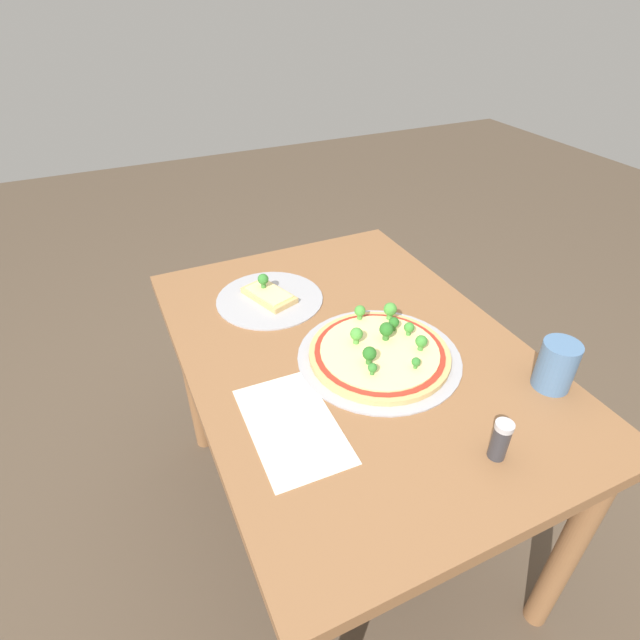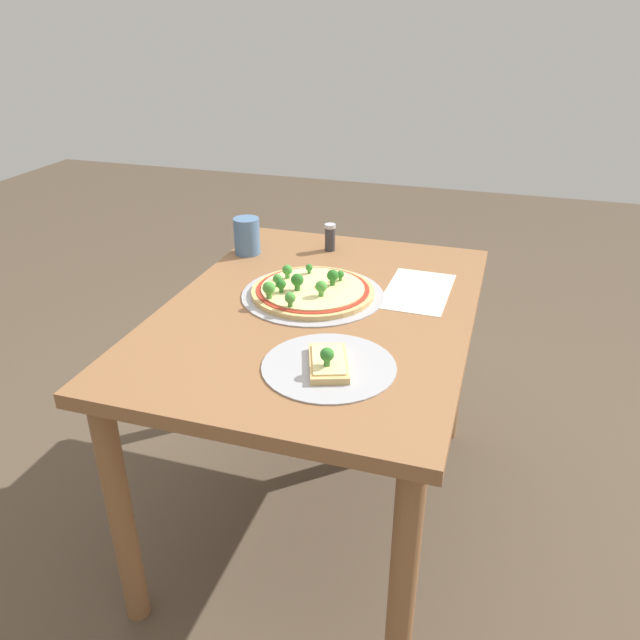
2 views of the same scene
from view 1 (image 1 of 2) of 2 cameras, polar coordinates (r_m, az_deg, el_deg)
name	(u,v)px [view 1 (image 1 of 2)]	position (r m, az deg, el deg)	size (l,w,h in m)	color
ground_plane	(344,515)	(1.79, 2.78, -21.35)	(8.00, 8.00, 0.00)	brown
dining_table	(351,377)	(1.32, 3.54, -6.47)	(1.13, 0.81, 0.72)	brown
pizza_tray_whole	(380,352)	(1.22, 6.84, -3.64)	(0.40, 0.40, 0.07)	#A3A3A8
pizza_tray_slice	(269,296)	(1.43, -5.84, 2.70)	(0.30, 0.30, 0.07)	#A3A3A8
drinking_cup	(556,365)	(1.22, 25.40, -4.71)	(0.08, 0.08, 0.12)	#4C7099
condiment_shaker	(500,440)	(1.03, 19.92, -12.76)	(0.04, 0.04, 0.09)	#333338
paper_menu	(292,425)	(1.06, -3.20, -11.88)	(0.29, 0.18, 0.00)	silver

